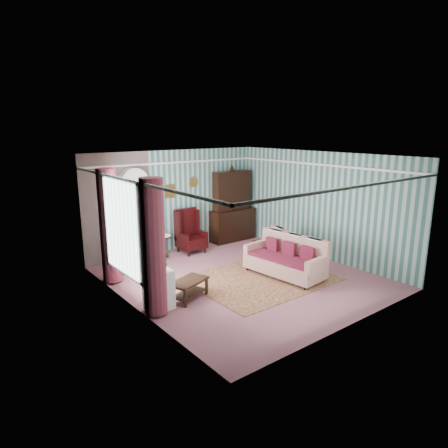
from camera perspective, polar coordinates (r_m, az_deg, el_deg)
floor at (r=9.67m, az=2.61°, el=-7.69°), size 6.00×6.00×0.00m
room_shell at (r=8.89m, az=-1.03°, el=3.86°), size 5.53×6.02×2.91m
bookcase at (r=10.95m, az=-12.49°, el=0.68°), size 0.80×0.28×2.24m
dresser_hutch at (r=12.54m, az=1.26°, el=2.90°), size 1.50×0.56×2.36m
wingback_left at (r=10.63m, az=-12.67°, el=-2.48°), size 0.76×0.80×1.25m
wingback_right at (r=11.44m, az=-4.73°, el=-1.04°), size 0.76×0.80×1.25m
seated_woman at (r=10.64m, az=-12.66°, el=-2.66°), size 0.44×0.40×1.18m
round_side_table at (r=11.23m, az=-8.76°, el=-3.16°), size 0.50×0.50×0.60m
nest_table at (r=11.83m, az=8.96°, el=-2.46°), size 0.45×0.38×0.54m
plant_stand at (r=8.03m, az=-9.29°, el=-9.37°), size 0.55×0.35×0.80m
rug at (r=9.65m, az=5.14°, el=-7.75°), size 3.20×2.60×0.01m
sofa at (r=9.72m, az=8.66°, el=-4.23°), size 1.26×2.08×1.12m
floral_armchair at (r=10.65m, az=6.52°, el=-2.87°), size 0.98×0.94×1.01m
coffee_table at (r=8.51m, az=-5.04°, el=-9.30°), size 0.96×0.74×0.41m
potted_plant_a at (r=7.68m, az=-9.02°, el=-5.38°), size 0.44×0.39×0.47m
potted_plant_b at (r=7.94m, az=-9.24°, el=-4.86°), size 0.29×0.25×0.44m
potted_plant_c at (r=7.87m, az=-10.10°, el=-5.35°), size 0.27×0.27×0.37m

